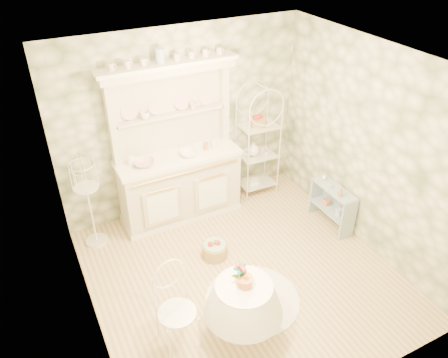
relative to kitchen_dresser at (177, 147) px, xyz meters
name	(u,v)px	position (x,y,z in m)	size (l,w,h in m)	color
floor	(242,274)	(0.20, -1.52, -1.15)	(3.60, 3.60, 0.00)	#CCB380
ceiling	(248,66)	(0.20, -1.52, 1.56)	(3.60, 3.60, 0.00)	white
wall_left	(78,233)	(-1.60, -1.52, 0.21)	(3.60, 3.60, 0.00)	beige
wall_right	(369,150)	(2.00, -1.52, 0.21)	(3.60, 3.60, 0.00)	beige
wall_back	(182,123)	(0.20, 0.28, 0.21)	(3.60, 3.60, 0.00)	beige
wall_front	(355,298)	(0.20, -3.32, 0.21)	(3.60, 3.60, 0.00)	beige
kitchen_dresser	(177,147)	(0.00, 0.00, 0.00)	(1.87, 0.61, 2.29)	beige
bakers_rack	(258,138)	(1.32, 0.05, -0.20)	(0.59, 0.42, 1.89)	white
side_shelf	(332,207)	(1.84, -1.20, -0.85)	(0.26, 0.69, 0.59)	#91A7B7
round_table	(243,313)	(-0.22, -2.29, -0.83)	(0.57, 0.57, 0.63)	white
cafe_chair	(177,314)	(-0.88, -2.09, -0.71)	(0.39, 0.39, 0.86)	white
birdcage_stand	(88,197)	(-1.29, -0.07, -0.38)	(0.36, 0.36, 1.53)	white
floor_basket	(215,250)	(0.04, -1.06, -1.04)	(0.33, 0.33, 0.21)	#A68950
lace_rug	(252,299)	(0.11, -1.94, -1.14)	(1.12, 1.12, 0.01)	white
bowl_floral	(145,165)	(-0.50, -0.04, -0.13)	(0.27, 0.27, 0.07)	white
bowl_white	(188,155)	(0.13, -0.07, -0.13)	(0.24, 0.24, 0.08)	white
cup_left	(145,117)	(-0.36, 0.16, 0.47)	(0.12, 0.12, 0.09)	white
cup_right	(193,107)	(0.32, 0.16, 0.47)	(0.11, 0.11, 0.10)	white
potted_geranium	(240,276)	(-0.25, -2.27, -0.30)	(0.16, 0.11, 0.30)	#3F7238
bottle_amber	(341,192)	(1.79, -1.37, -0.46)	(0.06, 0.06, 0.15)	#AC6C3D
bottle_blue	(330,186)	(1.77, -1.16, -0.49)	(0.05, 0.05, 0.11)	#98B9D0
bottle_glass	(324,178)	(1.85, -0.94, -0.50)	(0.08, 0.08, 0.10)	silver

